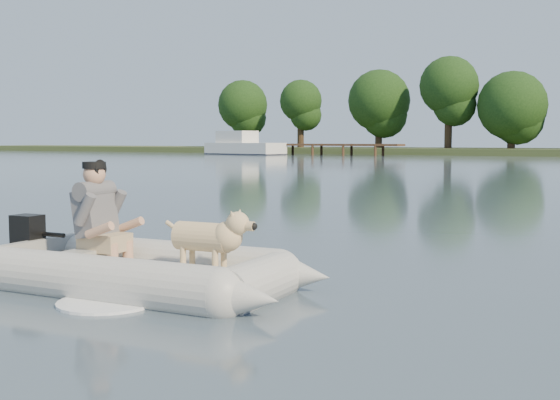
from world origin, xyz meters
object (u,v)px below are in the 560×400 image
Objects in this scene: dock at (307,149)px; dinghy at (147,232)px; man at (97,210)px; cabin_cruiser at (245,143)px; dog at (203,242)px.

dinghy is (25.34, -51.68, 0.02)m from dock.
dock is 57.27m from man.
dock is 57.56m from dinghy.
dock is 2.11× the size of cabin_cruiser.
man reaches higher than dog.
dog is (0.59, 0.09, -0.06)m from dinghy.
dock is 6.07m from cabin_cruiser.
dock is 18.13× the size of man.
man reaches higher than dock.
man is at bearing 175.76° from dinghy.
dinghy is at bearing -4.24° from man.
man is (-0.65, 0.01, 0.17)m from dinghy.
dog is at bearing 4.57° from dinghy.
dinghy is at bearing -175.43° from dog.
man is at bearing 180.00° from dog.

